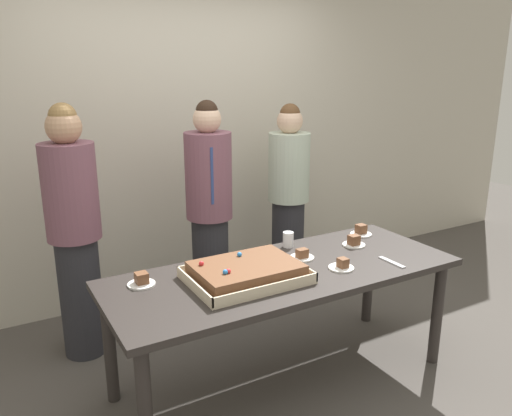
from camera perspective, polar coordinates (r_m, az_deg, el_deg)
name	(u,v)px	position (r m, az deg, el deg)	size (l,w,h in m)	color
ground_plane	(283,379)	(3.29, 3.06, -18.74)	(12.00, 12.00, 0.00)	#4C4742
interior_back_panel	(178,113)	(4.16, -8.82, 10.57)	(8.00, 0.12, 3.00)	beige
party_table	(284,283)	(2.98, 3.24, -8.43)	(2.08, 0.80, 0.73)	#2D2826
sheet_cake	(246,272)	(2.78, -1.13, -7.29)	(0.63, 0.47, 0.12)	beige
plated_slice_near_left	(361,231)	(3.59, 11.81, -2.62)	(0.15, 0.15, 0.07)	white
plated_slice_near_right	(342,266)	(2.99, 9.70, -6.47)	(0.15, 0.15, 0.07)	white
plated_slice_far_left	(302,256)	(3.10, 5.24, -5.39)	(0.15, 0.15, 0.06)	white
plated_slice_far_right	(354,242)	(3.37, 11.02, -3.83)	(0.15, 0.15, 0.07)	white
plated_slice_center_front	(141,281)	(2.81, -12.85, -8.05)	(0.15, 0.15, 0.07)	white
drink_cup_nearest	(288,240)	(3.28, 3.67, -3.58)	(0.07, 0.07, 0.10)	white
cake_server_utensil	(392,262)	(3.14, 15.14, -5.95)	(0.03, 0.20, 0.01)	silver
person_serving_front	(74,230)	(3.39, -19.90, -2.35)	(0.34, 0.34, 1.66)	#28282D
person_green_shirt_behind	(288,198)	(4.12, 3.70, 1.11)	(0.33, 0.33, 1.59)	#28282D
person_striped_tie_right	(209,211)	(3.65, -5.30, -0.39)	(0.33, 0.33, 1.65)	#28282D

